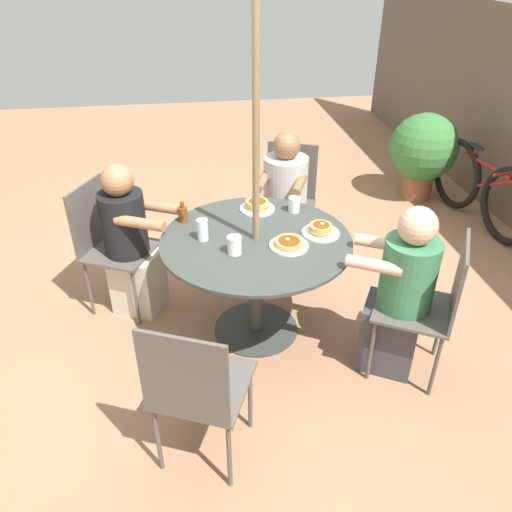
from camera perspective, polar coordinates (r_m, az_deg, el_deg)
ground_plane at (r=3.51m, az=0.00°, el=-8.34°), size 12.00×12.00×0.00m
patio_table at (r=3.17m, az=0.00°, el=-0.40°), size 1.20×1.20×0.73m
umbrella_pole at (r=2.95m, az=0.00°, el=7.35°), size 0.04×0.04×2.09m
patio_chair_north at (r=2.40m, az=-6.91°, el=-14.63°), size 0.57×0.57×0.94m
patio_chair_east at (r=3.05m, az=19.38°, el=-4.90°), size 0.59×0.59×0.94m
diner_east at (r=3.06m, az=16.05°, el=-4.59°), size 0.49×0.55×1.11m
patio_chair_south at (r=4.12m, az=3.73°, el=6.97°), size 0.57×0.57×0.94m
diner_south at (r=3.97m, az=3.22°, el=5.52°), size 0.57×0.49×1.11m
patio_chair_west at (r=3.61m, az=-16.59°, el=1.80°), size 0.58×0.58×0.94m
diner_west at (r=3.53m, az=-14.13°, el=1.17°), size 0.48×0.56×1.11m
pancake_plate_a at (r=3.43m, az=0.12°, el=5.75°), size 0.24×0.24×0.08m
pancake_plate_b at (r=3.15m, az=7.39°, el=2.92°), size 0.24×0.24×0.08m
pancake_plate_c at (r=3.01m, az=3.82°, el=1.40°), size 0.24×0.24×0.05m
syrup_bottle at (r=3.30m, az=-8.35°, el=4.80°), size 0.08×0.06×0.14m
coffee_cup at (r=2.92m, az=-2.48°, el=1.25°), size 0.09×0.09×0.11m
drinking_glass_a at (r=3.07m, az=-6.13°, el=3.00°), size 0.07×0.07×0.14m
drinking_glass_b at (r=3.41m, az=4.38°, el=5.88°), size 0.08×0.08×0.10m
bicycle at (r=5.12m, az=24.35°, el=7.08°), size 1.45×0.44×0.71m
potted_shrub at (r=5.41m, az=18.57°, el=11.38°), size 0.68×0.68×0.88m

